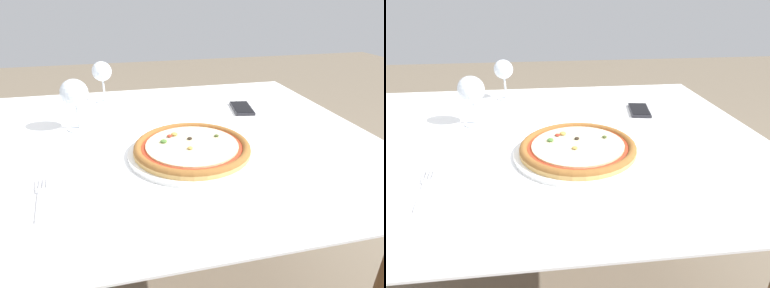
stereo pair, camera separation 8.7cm
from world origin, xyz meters
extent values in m
cube|color=brown|center=(0.00, 0.00, 0.71)|extent=(1.32, 0.98, 0.04)
cube|color=white|center=(0.00, 0.00, 0.73)|extent=(1.42, 1.08, 0.01)
cylinder|color=brown|center=(-0.60, 0.43, 0.35)|extent=(0.06, 0.06, 0.70)
cylinder|color=brown|center=(0.60, 0.43, 0.35)|extent=(0.06, 0.06, 0.70)
cylinder|color=white|center=(0.12, -0.14, 0.74)|extent=(0.35, 0.35, 0.01)
cylinder|color=tan|center=(0.12, -0.14, 0.75)|extent=(0.32, 0.32, 0.01)
torus|color=#935B28|center=(0.12, -0.14, 0.76)|extent=(0.32, 0.32, 0.02)
cylinder|color=#BC381E|center=(0.12, -0.14, 0.76)|extent=(0.28, 0.28, 0.00)
cylinder|color=beige|center=(0.12, -0.14, 0.76)|extent=(0.25, 0.25, 0.00)
ellipsoid|color=#4C7A33|center=(0.05, -0.11, 0.77)|extent=(0.02, 0.02, 0.01)
ellipsoid|color=#425123|center=(0.20, -0.11, 0.77)|extent=(0.01, 0.01, 0.01)
ellipsoid|color=#BC9342|center=(0.09, -0.07, 0.77)|extent=(0.02, 0.02, 0.01)
ellipsoid|color=#A83323|center=(0.07, -0.08, 0.77)|extent=(0.01, 0.01, 0.01)
ellipsoid|color=#BC9342|center=(0.11, -0.17, 0.77)|extent=(0.01, 0.01, 0.01)
ellipsoid|color=#2D2319|center=(0.13, -0.11, 0.77)|extent=(0.01, 0.01, 0.01)
cube|color=silver|center=(-0.24, -0.31, 0.74)|extent=(0.03, 0.11, 0.00)
cube|color=silver|center=(-0.25, -0.25, 0.74)|extent=(0.03, 0.02, 0.00)
cube|color=silver|center=(-0.26, -0.22, 0.74)|extent=(0.01, 0.05, 0.00)
cube|color=silver|center=(-0.25, -0.22, 0.74)|extent=(0.01, 0.05, 0.00)
cube|color=silver|center=(-0.25, -0.22, 0.74)|extent=(0.01, 0.05, 0.00)
cube|color=silver|center=(-0.24, -0.22, 0.74)|extent=(0.01, 0.05, 0.00)
cylinder|color=silver|center=(-0.19, 0.12, 0.74)|extent=(0.08, 0.08, 0.00)
cylinder|color=silver|center=(-0.19, 0.12, 0.78)|extent=(0.01, 0.01, 0.08)
sphere|color=silver|center=(-0.19, 0.12, 0.86)|extent=(0.09, 0.09, 0.09)
cylinder|color=silver|center=(-0.12, 0.40, 0.74)|extent=(0.07, 0.07, 0.00)
cylinder|color=silver|center=(-0.12, 0.40, 0.78)|extent=(0.01, 0.01, 0.09)
sphere|color=silver|center=(-0.12, 0.40, 0.86)|extent=(0.08, 0.08, 0.08)
cube|color=#232328|center=(0.39, 0.18, 0.74)|extent=(0.09, 0.15, 0.01)
cube|color=black|center=(0.39, 0.18, 0.75)|extent=(0.08, 0.14, 0.00)
camera|label=1|loc=(-0.05, -0.91, 1.14)|focal=30.00mm
camera|label=2|loc=(0.03, -0.92, 1.14)|focal=30.00mm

